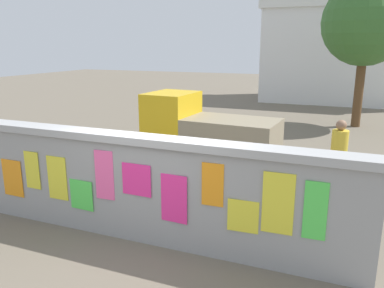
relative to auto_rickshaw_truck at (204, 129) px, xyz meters
name	(u,v)px	position (x,y,z in m)	size (l,w,h in m)	color
ground	(260,137)	(0.82, 3.48, -0.90)	(60.00, 60.00, 0.00)	#6B6051
poster_wall	(153,189)	(0.81, -4.53, 0.01)	(6.79, 0.42, 1.76)	#959595
auto_rickshaw_truck	(204,129)	(0.00, 0.00, 0.00)	(3.70, 1.75, 1.85)	black
motorcycle	(292,191)	(2.74, -2.62, -0.44)	(1.90, 0.56, 0.87)	black
bicycle_near	(77,176)	(-1.75, -3.20, -0.54)	(1.71, 0.44, 0.95)	black
person_walking	(339,149)	(3.48, -1.17, 0.09)	(0.38, 0.38, 1.62)	#D83F72
tree_roadside	(366,23)	(3.91, 6.70, 3.03)	(3.23, 3.23, 5.57)	brown
building_background	(340,51)	(2.87, 14.06, 1.88)	(8.31, 4.84, 5.52)	white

